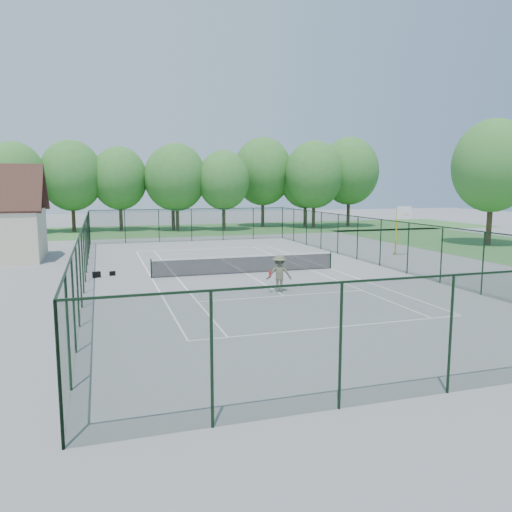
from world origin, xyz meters
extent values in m
plane|color=gray|center=(0.00, 0.00, 0.00)|extent=(140.00, 140.00, 0.00)
cube|color=#447E3B|center=(0.00, 30.00, 0.01)|extent=(80.00, 16.00, 0.01)
cube|color=white|center=(0.00, 11.88, 0.00)|extent=(10.97, 0.08, 0.01)
cube|color=white|center=(0.00, -11.88, 0.00)|extent=(10.97, 0.08, 0.01)
cube|color=white|center=(0.00, 6.40, 0.00)|extent=(8.23, 0.08, 0.01)
cube|color=white|center=(0.00, -6.40, 0.00)|extent=(8.23, 0.08, 0.01)
cube|color=white|center=(5.49, 0.00, 0.00)|extent=(0.08, 23.77, 0.01)
cube|color=white|center=(-5.49, 0.00, 0.00)|extent=(0.08, 23.77, 0.01)
cube|color=white|center=(4.12, 0.00, 0.00)|extent=(0.08, 23.77, 0.01)
cube|color=white|center=(-4.12, 0.00, 0.00)|extent=(0.08, 23.77, 0.01)
cube|color=white|center=(0.00, 0.00, 0.00)|extent=(0.08, 12.80, 0.01)
cylinder|color=black|center=(-5.50, 0.00, 0.55)|extent=(0.08, 0.08, 1.10)
cylinder|color=black|center=(5.50, 0.00, 0.55)|extent=(0.08, 0.08, 1.10)
cube|color=black|center=(0.00, 0.00, 0.50)|extent=(11.00, 0.02, 0.96)
cube|color=white|center=(0.00, 0.00, 1.00)|extent=(11.00, 0.05, 0.07)
cube|color=#17321E|center=(0.00, 18.00, 1.50)|extent=(18.00, 0.02, 3.00)
cube|color=#17321E|center=(0.00, -18.00, 1.50)|extent=(18.00, 0.02, 3.00)
cube|color=#17321E|center=(9.00, 0.00, 1.50)|extent=(0.02, 36.00, 3.00)
cube|color=#17321E|center=(-9.00, 0.00, 1.50)|extent=(0.02, 36.00, 3.00)
cube|color=black|center=(0.00, 18.00, 3.00)|extent=(18.00, 0.05, 0.05)
cube|color=black|center=(0.00, -18.00, 3.00)|extent=(18.00, 0.05, 0.05)
cube|color=black|center=(9.00, 0.00, 3.00)|extent=(0.05, 36.00, 0.05)
cube|color=black|center=(-9.00, 0.00, 3.00)|extent=(0.05, 36.00, 0.05)
cylinder|color=#463122|center=(-16.50, 30.00, 2.10)|extent=(0.40, 0.40, 4.20)
ellipsoid|color=#428737|center=(-16.50, 30.00, 6.00)|extent=(6.40, 6.40, 7.40)
cylinder|color=#463122|center=(0.00, 30.00, 2.10)|extent=(0.40, 0.40, 4.20)
ellipsoid|color=#428737|center=(0.00, 30.00, 6.00)|extent=(6.40, 6.40, 7.40)
cylinder|color=#463122|center=(16.50, 30.00, 2.10)|extent=(0.40, 0.40, 4.20)
ellipsoid|color=#428737|center=(16.50, 30.00, 6.00)|extent=(6.40, 6.40, 7.40)
cylinder|color=yellow|center=(12.94, 4.30, 1.75)|extent=(0.12, 0.12, 3.50)
cube|color=yellow|center=(12.94, 3.85, 3.35)|extent=(0.08, 0.90, 0.08)
cube|color=white|center=(12.94, 3.40, 3.20)|extent=(1.20, 0.05, 0.90)
torus|color=#E84303|center=(12.94, 3.17, 3.05)|extent=(0.48, 0.48, 0.02)
cylinder|color=#463122|center=(24.22, 7.36, 2.39)|extent=(0.45, 0.45, 4.77)
ellipsoid|color=#428737|center=(24.22, 7.36, 6.82)|extent=(6.82, 6.82, 7.96)
cube|color=black|center=(-8.43, 1.19, 0.17)|extent=(0.47, 0.36, 0.33)
cube|color=black|center=(-7.56, 1.56, 0.12)|extent=(0.35, 0.26, 0.25)
imported|color=#5A5D44|center=(0.10, -5.50, 0.92)|extent=(1.34, 1.02, 1.84)
sphere|color=#C2D424|center=(1.28, -5.10, 0.83)|extent=(0.07, 0.07, 0.07)
camera|label=1|loc=(-8.13, -27.89, 5.15)|focal=35.00mm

